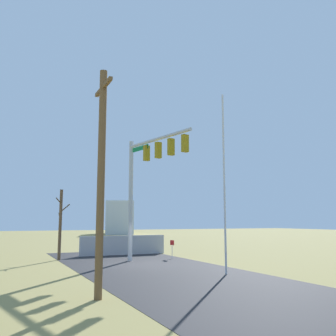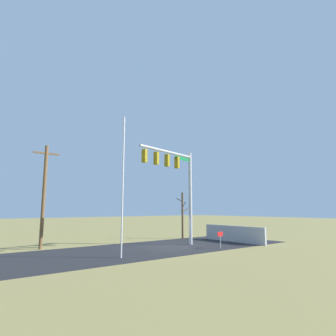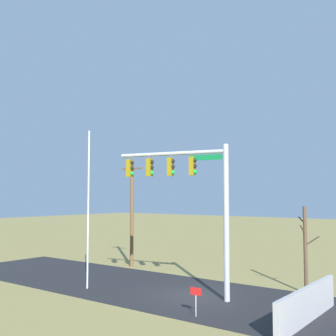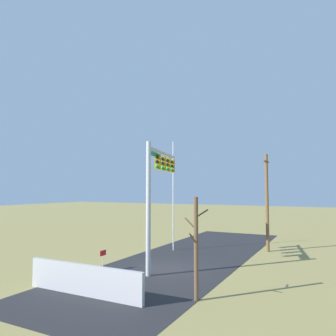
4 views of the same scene
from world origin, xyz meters
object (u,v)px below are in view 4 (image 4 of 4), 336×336
Objects in this scene: utility_pole at (267,200)px; bare_tree at (196,247)px; open_sign at (103,255)px; flagpole at (173,195)px; signal_mast at (158,180)px.

bare_tree is (13.12, -0.79, -1.70)m from utility_pole.
bare_tree is 7.58m from open_sign.
open_sign is (10.80, -7.85, -3.15)m from utility_pole.
open_sign is (7.85, -0.91, -3.53)m from flagpole.
open_sign is at bearing -36.02° from utility_pole.
bare_tree is (4.31, 4.37, -3.17)m from signal_mast.
flagpole is (-5.86, -1.78, -1.10)m from signal_mast.
signal_mast is 0.87× the size of flagpole.
utility_pole is at bearing 149.64° from signal_mast.
utility_pole is at bearing 143.98° from open_sign.
open_sign is (1.99, -2.69, -4.62)m from signal_mast.
flagpole is at bearing -163.10° from signal_mast.
flagpole is 8.65m from open_sign.
bare_tree is 3.77× the size of open_sign.
signal_mast is 10.32m from utility_pole.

